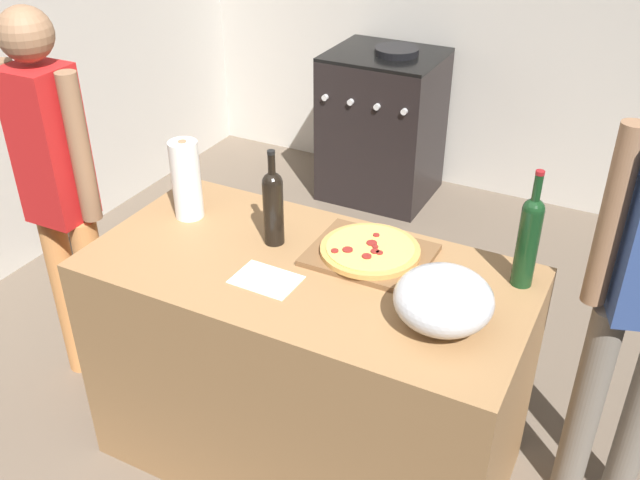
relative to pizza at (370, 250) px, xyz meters
The scene contains 12 objects.
ground_plane 1.24m from the pizza, 102.88° to the left, with size 4.66×3.78×0.02m, color #6B5B4C.
kitchen_wall_left 2.43m from the pizza, 160.44° to the left, with size 0.10×3.78×2.60m, color beige.
counter 0.52m from the pizza, 137.79° to the right, with size 1.49×0.74×0.88m, color #9E7247.
cutting_board 0.02m from the pizza, 63.12° to the left, with size 0.40×0.32×0.02m, color brown.
pizza is the anchor object (origin of this frame).
mixing_bowl 0.41m from the pizza, 35.56° to the right, with size 0.29×0.29×0.18m.
paper_towel_roll 0.72m from the pizza, behind, with size 0.11×0.11×0.30m.
wine_bottle_green 0.36m from the pizza, 169.92° to the right, with size 0.07×0.07×0.35m.
wine_bottle_dark 0.52m from the pizza, ahead, with size 0.07×0.07×0.40m.
recipe_sheet 0.37m from the pizza, 131.38° to the right, with size 0.21×0.15×0.00m, color white.
stove 2.24m from the pizza, 111.30° to the left, with size 0.67×0.61×0.97m.
person_in_stripes 1.25m from the pizza, behind, with size 0.38×0.20×1.62m.
Camera 1 is at (0.96, -1.09, 2.19)m, focal length 39.95 mm.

